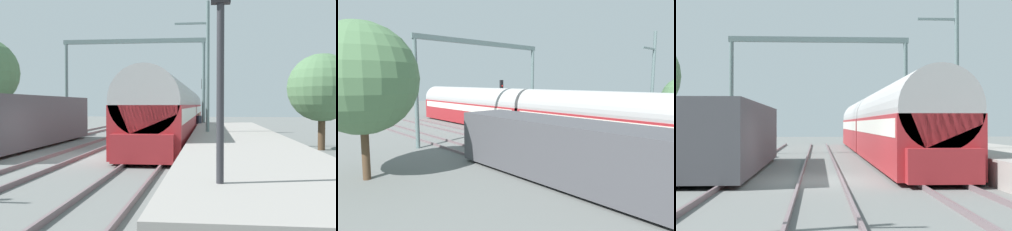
# 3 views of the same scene
# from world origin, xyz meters

# --- Properties ---
(ground) EXTENTS (120.00, 120.00, 0.00)m
(ground) POSITION_xyz_m (0.00, 0.00, 0.00)
(ground) COLOR slate
(track_far_west) EXTENTS (1.52, 60.00, 0.16)m
(track_far_west) POSITION_xyz_m (-3.83, 0.00, 0.08)
(track_far_west) COLOR #6A595D
(track_far_west) RESTS_ON ground
(track_west) EXTENTS (1.52, 60.00, 0.16)m
(track_west) POSITION_xyz_m (0.00, 0.00, 0.08)
(track_west) COLOR #6A595D
(track_west) RESTS_ON ground
(track_east) EXTENTS (1.52, 60.00, 0.16)m
(track_east) POSITION_xyz_m (3.83, 0.00, 0.08)
(track_east) COLOR #6A595D
(track_east) RESTS_ON ground
(platform) EXTENTS (4.40, 28.00, 0.90)m
(platform) POSITION_xyz_m (7.65, 2.00, 0.45)
(platform) COLOR gray
(platform) RESTS_ON ground
(passenger_train) EXTENTS (2.93, 32.85, 3.82)m
(passenger_train) POSITION_xyz_m (3.83, 13.97, 1.97)
(passenger_train) COLOR maroon
(passenger_train) RESTS_ON ground
(freight_car) EXTENTS (2.80, 13.00, 2.70)m
(freight_car) POSITION_xyz_m (-3.83, 3.97, 1.47)
(freight_car) COLOR #47474C
(freight_car) RESTS_ON ground
(person_crossing) EXTENTS (0.42, 0.47, 1.73)m
(person_crossing) POSITION_xyz_m (5.50, 14.14, 1.03)
(person_crossing) COLOR #363636
(person_crossing) RESTS_ON ground
(railway_signal_far) EXTENTS (0.36, 0.30, 4.76)m
(railway_signal_far) POSITION_xyz_m (5.75, 19.66, 3.06)
(railway_signal_far) COLOR #2D2D33
(railway_signal_far) RESTS_ON ground
(catenary_gantry) EXTENTS (12.07, 0.28, 7.86)m
(catenary_gantry) POSITION_xyz_m (0.00, 15.32, 5.60)
(catenary_gantry) COLOR slate
(catenary_gantry) RESTS_ON ground
(catenary_pole_east_mid) EXTENTS (1.90, 0.20, 8.00)m
(catenary_pole_east_mid) POSITION_xyz_m (6.19, 4.53, 4.15)
(catenary_pole_east_mid) COLOR slate
(catenary_pole_east_mid) RESTS_ON ground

